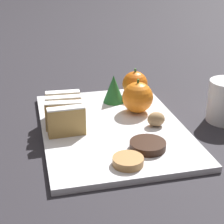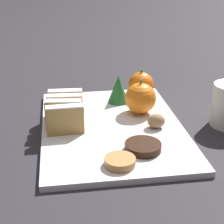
{
  "view_description": "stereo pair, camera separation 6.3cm",
  "coord_description": "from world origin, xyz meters",
  "px_view_note": "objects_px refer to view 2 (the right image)",
  "views": [
    {
      "loc": [
        -0.17,
        -0.69,
        0.36
      ],
      "look_at": [
        0.0,
        0.0,
        0.04
      ],
      "focal_mm": 60.0,
      "sensor_mm": 36.0,
      "label": 1
    },
    {
      "loc": [
        -0.1,
        -0.7,
        0.36
      ],
      "look_at": [
        0.0,
        0.0,
        0.04
      ],
      "focal_mm": 60.0,
      "sensor_mm": 36.0,
      "label": 2
    }
  ],
  "objects_px": {
    "orange_far": "(140,98)",
    "orange_near": "(141,85)",
    "walnut": "(156,121)",
    "chocolate_cookie": "(143,147)"
  },
  "relations": [
    {
      "from": "orange_near",
      "to": "chocolate_cookie",
      "type": "xyz_separation_m",
      "value": [
        -0.05,
        -0.26,
        -0.02
      ]
    },
    {
      "from": "orange_near",
      "to": "walnut",
      "type": "height_order",
      "value": "orange_near"
    },
    {
      "from": "orange_far",
      "to": "orange_near",
      "type": "bearing_deg",
      "value": 76.79
    },
    {
      "from": "walnut",
      "to": "chocolate_cookie",
      "type": "height_order",
      "value": "walnut"
    },
    {
      "from": "chocolate_cookie",
      "to": "orange_far",
      "type": "bearing_deg",
      "value": 79.5
    },
    {
      "from": "chocolate_cookie",
      "to": "walnut",
      "type": "bearing_deg",
      "value": 61.79
    },
    {
      "from": "orange_far",
      "to": "walnut",
      "type": "distance_m",
      "value": 0.08
    },
    {
      "from": "orange_far",
      "to": "chocolate_cookie",
      "type": "distance_m",
      "value": 0.17
    },
    {
      "from": "orange_near",
      "to": "orange_far",
      "type": "height_order",
      "value": "orange_far"
    },
    {
      "from": "walnut",
      "to": "chocolate_cookie",
      "type": "bearing_deg",
      "value": -118.21
    }
  ]
}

